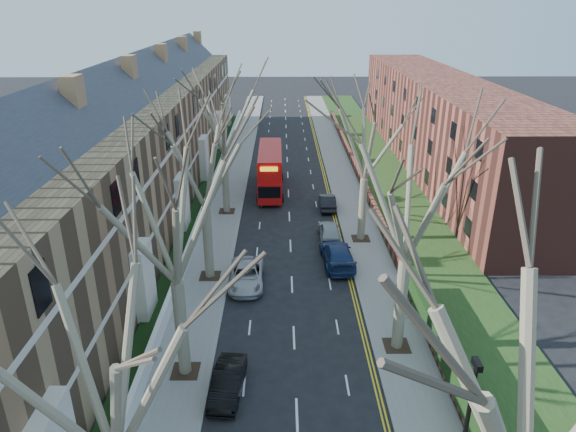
{
  "coord_description": "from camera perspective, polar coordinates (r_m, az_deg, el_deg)",
  "views": [
    {
      "loc": [
        -0.64,
        -15.48,
        17.83
      ],
      "look_at": [
        -0.22,
        19.22,
        3.3
      ],
      "focal_mm": 32.0,
      "sensor_mm": 36.0,
      "label": 1
    }
  ],
  "objects": [
    {
      "name": "car_right_near",
      "position": [
        37.68,
        5.51,
        -4.31
      ],
      "size": [
        2.44,
        5.43,
        1.54
      ],
      "primitive_type": "imported",
      "rotation": [
        0.0,
        0.0,
        3.19
      ],
      "color": "navy",
      "rests_on": "ground"
    },
    {
      "name": "car_right_far",
      "position": [
        47.77,
        4.41,
        1.58
      ],
      "size": [
        1.43,
        4.03,
        1.32
      ],
      "primitive_type": "imported",
      "rotation": [
        0.0,
        0.0,
        3.13
      ],
      "color": "black",
      "rests_on": "ground"
    },
    {
      "name": "grass_verge_right",
      "position": [
        58.35,
        10.38,
        4.7
      ],
      "size": [
        6.0,
        102.0,
        0.06
      ],
      "color": "#193613",
      "rests_on": "ground"
    },
    {
      "name": "tree_left_mid",
      "position": [
        23.57,
        -13.05,
        1.55
      ],
      "size": [
        10.5,
        10.5,
        14.71
      ],
      "color": "#706550",
      "rests_on": "ground"
    },
    {
      "name": "tree_left_near",
      "position": [
        15.39,
        -20.41,
        -14.32
      ],
      "size": [
        9.8,
        9.8,
        13.73
      ],
      "color": "#706550",
      "rests_on": "ground"
    },
    {
      "name": "tree_right_far",
      "position": [
        38.97,
        8.81,
        9.72
      ],
      "size": [
        10.15,
        10.15,
        14.22
      ],
      "color": "#706550",
      "rests_on": "ground"
    },
    {
      "name": "tree_left_dist",
      "position": [
        44.55,
        -7.37,
        11.83
      ],
      "size": [
        10.5,
        10.5,
        14.71
      ],
      "color": "#706550",
      "rests_on": "ground"
    },
    {
      "name": "tree_right_mid",
      "position": [
        25.69,
        13.65,
        3.27
      ],
      "size": [
        10.5,
        10.5,
        14.71
      ],
      "color": "#706550",
      "rests_on": "ground"
    },
    {
      "name": "car_left_far",
      "position": [
        35.13,
        -4.63,
        -6.58
      ],
      "size": [
        2.35,
        4.98,
        1.38
      ],
      "primitive_type": "imported",
      "rotation": [
        0.0,
        0.0,
        0.01
      ],
      "color": "#A8A7AC",
      "rests_on": "ground"
    },
    {
      "name": "pavement_right",
      "position": [
        57.69,
        5.97,
        4.65
      ],
      "size": [
        3.0,
        102.0,
        0.12
      ],
      "primitive_type": "cube",
      "color": "slate",
      "rests_on": "ground"
    },
    {
      "name": "car_right_mid",
      "position": [
        41.57,
        4.61,
        -1.68
      ],
      "size": [
        1.69,
        4.2,
        1.43
      ],
      "primitive_type": "imported",
      "rotation": [
        0.0,
        0.0,
        3.14
      ],
      "color": "#989DA1",
      "rests_on": "ground"
    },
    {
      "name": "double_decker_bus",
      "position": [
        51.8,
        -1.98,
        5.0
      ],
      "size": [
        2.66,
        10.1,
        4.25
      ],
      "rotation": [
        0.0,
        0.0,
        3.15
      ],
      "color": "red",
      "rests_on": "ground"
    },
    {
      "name": "front_wall_left",
      "position": [
        50.06,
        -8.71,
        2.34
      ],
      "size": [
        0.3,
        78.0,
        1.0
      ],
      "color": "white",
      "rests_on": "ground"
    },
    {
      "name": "flats_right",
      "position": [
        62.55,
        16.39,
        9.96
      ],
      "size": [
        13.97,
        54.0,
        10.0
      ],
      "color": "brown",
      "rests_on": "ground"
    },
    {
      "name": "car_left_mid",
      "position": [
        26.53,
        -6.71,
        -17.85
      ],
      "size": [
        1.71,
        4.04,
        1.3
      ],
      "primitive_type": "imported",
      "rotation": [
        0.0,
        0.0,
        -0.09
      ],
      "color": "black",
      "rests_on": "ground"
    },
    {
      "name": "tree_right_near",
      "position": [
        13.92,
        27.61,
        -15.27
      ],
      "size": [
        10.85,
        10.85,
        15.2
      ],
      "color": "#706550",
      "rests_on": "ground"
    },
    {
      "name": "terrace_left",
      "position": [
        49.81,
        -15.95,
        7.55
      ],
      "size": [
        9.7,
        78.0,
        13.6
      ],
      "color": "brown",
      "rests_on": "ground"
    },
    {
      "name": "tree_left_far",
      "position": [
        33.02,
        -9.57,
        7.32
      ],
      "size": [
        10.15,
        10.15,
        14.22
      ],
      "color": "#706550",
      "rests_on": "ground"
    },
    {
      "name": "pavement_left",
      "position": [
        57.56,
        -6.03,
        4.61
      ],
      "size": [
        3.0,
        102.0,
        0.12
      ],
      "primitive_type": "cube",
      "color": "slate",
      "rests_on": "ground"
    },
    {
      "name": "wall_hedge_right",
      "position": [
        25.58,
        19.72,
        -19.71
      ],
      "size": [
        0.7,
        24.0,
        1.8
      ],
      "color": "brown",
      "rests_on": "ground"
    }
  ]
}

